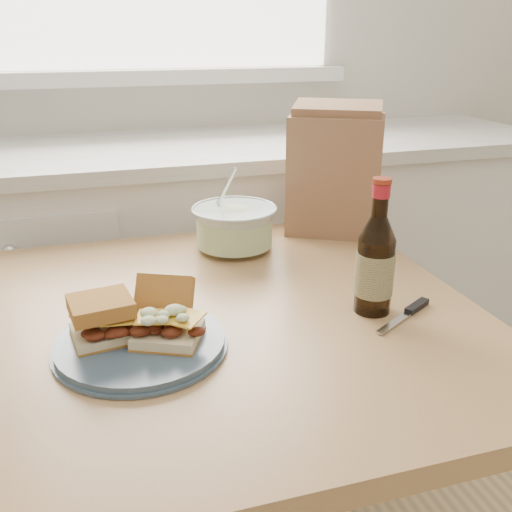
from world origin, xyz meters
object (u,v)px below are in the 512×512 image
object	(u,v)px
coleslaw_bowl	(234,229)
plate	(141,344)
dining_table	(230,363)
beer_bottle	(375,263)
paper_bag	(334,175)

from	to	relation	value
coleslaw_bowl	plate	bearing A→B (deg)	-124.02
dining_table	beer_bottle	size ratio (longest dim) A/B	3.67
dining_table	coleslaw_bowl	size ratio (longest dim) A/B	4.62
plate	coleslaw_bowl	distance (m)	0.48
dining_table	coleslaw_bowl	bearing A→B (deg)	73.32
plate	dining_table	bearing A→B (deg)	26.51
coleslaw_bowl	paper_bag	size ratio (longest dim) A/B	0.68
coleslaw_bowl	paper_bag	xyz separation A→B (m)	(0.28, 0.06, 0.10)
coleslaw_bowl	beer_bottle	distance (m)	0.42
dining_table	plate	world-z (taller)	plate
beer_bottle	paper_bag	size ratio (longest dim) A/B	0.85
dining_table	plate	xyz separation A→B (m)	(-0.17, -0.09, 0.12)
plate	paper_bag	world-z (taller)	paper_bag
dining_table	beer_bottle	xyz separation A→B (m)	(0.26, -0.07, 0.21)
coleslaw_bowl	beer_bottle	xyz separation A→B (m)	(0.16, -0.39, 0.04)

